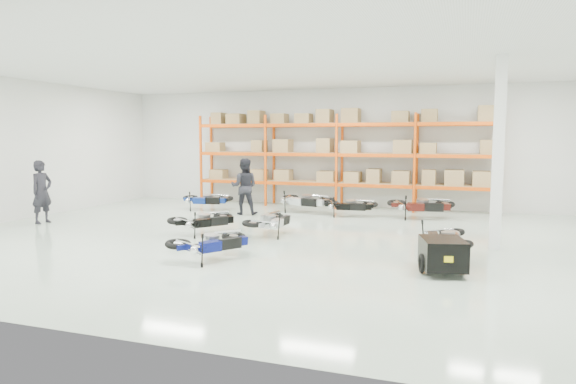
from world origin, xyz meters
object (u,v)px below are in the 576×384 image
at_px(moto_blue_centre, 211,238).
at_px(moto_back_c, 349,202).
at_px(person_left, 42,192).
at_px(moto_black_far_left, 204,216).
at_px(moto_silver_left, 271,217).
at_px(trailer, 443,254).
at_px(person_back, 244,186).
at_px(moto_touring_right, 446,234).
at_px(moto_back_d, 421,201).
at_px(moto_back_a, 206,196).
at_px(moto_back_b, 305,197).

bearing_deg(moto_blue_centre, moto_back_c, -67.80).
relative_size(moto_back_c, person_left, 0.82).
height_order(moto_blue_centre, moto_black_far_left, moto_black_far_left).
height_order(moto_silver_left, trailer, moto_silver_left).
height_order(moto_back_c, person_back, person_back).
xyz_separation_m(moto_silver_left, person_back, (-2.25, 3.30, 0.47)).
distance_m(moto_silver_left, moto_touring_right, 4.67).
height_order(moto_black_far_left, moto_back_d, moto_back_d).
height_order(moto_back_a, moto_back_b, moto_back_b).
distance_m(moto_back_a, moto_back_c, 5.28).
relative_size(moto_silver_left, moto_touring_right, 0.97).
relative_size(moto_blue_centre, person_back, 0.84).
height_order(trailer, person_left, person_left).
bearing_deg(moto_blue_centre, person_left, 13.53).
xyz_separation_m(moto_back_a, person_back, (1.76, -0.54, 0.47)).
height_order(moto_back_b, moto_back_d, moto_back_d).
distance_m(moto_black_far_left, moto_back_d, 7.17).
relative_size(moto_touring_right, moto_back_d, 0.90).
xyz_separation_m(moto_touring_right, moto_back_b, (-4.97, 5.41, 0.04)).
relative_size(moto_back_a, moto_back_c, 1.03).
bearing_deg(moto_back_b, moto_back_d, -76.45).
height_order(person_left, person_back, person_left).
bearing_deg(person_left, moto_silver_left, -81.09).
relative_size(moto_black_far_left, moto_back_a, 1.00).
relative_size(moto_black_far_left, moto_back_c, 1.02).
relative_size(moto_back_c, person_back, 0.83).
relative_size(moto_black_far_left, moto_touring_right, 0.97).
bearing_deg(moto_back_b, person_left, 139.44).
bearing_deg(person_back, moto_black_far_left, 83.08).
bearing_deg(moto_black_far_left, moto_back_a, -25.07).
bearing_deg(moto_black_far_left, person_back, -45.27).
bearing_deg(moto_back_a, moto_back_d, -96.35).
distance_m(trailer, moto_back_c, 7.41).
bearing_deg(person_back, moto_back_a, -31.16).
relative_size(moto_blue_centre, moto_black_far_left, 0.99).
height_order(moto_back_a, person_back, person_back).
bearing_deg(moto_back_a, trailer, -136.87).
xyz_separation_m(moto_black_far_left, moto_back_a, (-2.24, 4.31, 0.00)).
xyz_separation_m(moto_touring_right, moto_back_a, (-8.56, 4.86, -0.01)).
xyz_separation_m(moto_blue_centre, trailer, (4.73, 0.45, -0.09)).
relative_size(moto_back_b, moto_back_d, 0.98).
relative_size(moto_black_far_left, trailer, 0.96).
bearing_deg(person_left, moto_black_far_left, -84.92).
bearing_deg(moto_blue_centre, trailer, -140.79).
bearing_deg(trailer, moto_back_b, 110.54).
bearing_deg(moto_back_c, moto_back_b, 74.33).
xyz_separation_m(moto_silver_left, moto_back_b, (-0.42, 4.38, 0.06)).
bearing_deg(person_left, moto_back_d, -61.10).
xyz_separation_m(moto_silver_left, trailer, (4.55, -2.63, -0.10)).
bearing_deg(person_back, moto_back_c, 177.43).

